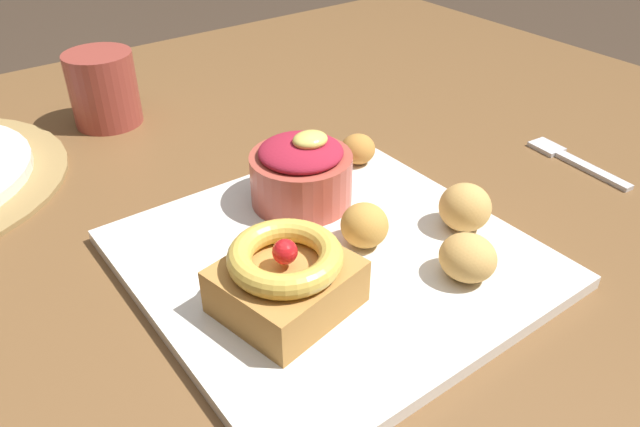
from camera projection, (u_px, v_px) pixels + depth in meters
name	position (u px, v px, depth m)	size (l,w,h in m)	color
dining_table	(235.00, 251.00, 0.70)	(1.33, 0.92, 0.73)	brown
front_plate	(334.00, 257.00, 0.52)	(0.31, 0.31, 0.01)	white
cake_slice	(286.00, 277.00, 0.45)	(0.11, 0.10, 0.06)	#B77F3D
berry_ramekin	(301.00, 172.00, 0.57)	(0.10, 0.10, 0.07)	#B24C3D
fritter_front	(468.00, 258.00, 0.48)	(0.04, 0.05, 0.04)	tan
fritter_middle	(465.00, 207.00, 0.54)	(0.05, 0.05, 0.04)	tan
fritter_back	(358.00, 149.00, 0.64)	(0.04, 0.04, 0.03)	#BC7F38
fritter_extra	(364.00, 225.00, 0.52)	(0.04, 0.04, 0.04)	gold
fork	(571.00, 160.00, 0.67)	(0.03, 0.13, 0.00)	silver
coffee_mug	(104.00, 89.00, 0.73)	(0.08, 0.08, 0.09)	#993D33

